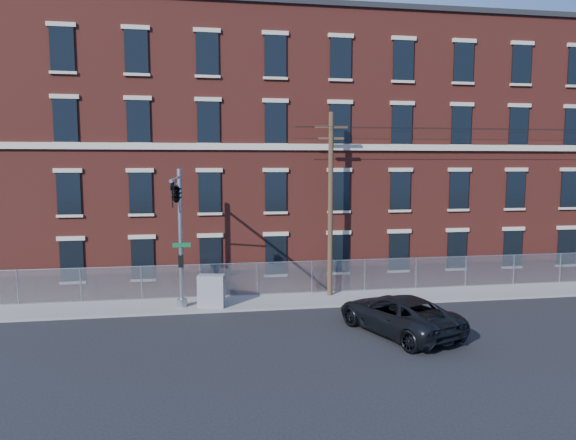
% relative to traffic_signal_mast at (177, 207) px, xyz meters
% --- Properties ---
extents(ground, '(140.00, 140.00, 0.00)m').
position_rel_traffic_signal_mast_xyz_m(ground, '(6.00, -2.18, -5.39)').
color(ground, black).
rests_on(ground, ground).
extents(sidewalk, '(65.00, 3.00, 0.12)m').
position_rel_traffic_signal_mast_xyz_m(sidewalk, '(18.00, 2.82, -5.33)').
color(sidewalk, gray).
rests_on(sidewalk, ground).
extents(mill_building, '(55.30, 14.32, 16.30)m').
position_rel_traffic_signal_mast_xyz_m(mill_building, '(18.00, 11.75, 2.76)').
color(mill_building, maroon).
rests_on(mill_building, ground).
extents(chain_link_fence, '(59.06, 0.06, 1.85)m').
position_rel_traffic_signal_mast_xyz_m(chain_link_fence, '(18.00, 4.12, -4.33)').
color(chain_link_fence, '#A5A8AD').
rests_on(chain_link_fence, ground).
extents(traffic_signal_mast, '(0.90, 6.75, 7.00)m').
position_rel_traffic_signal_mast_xyz_m(traffic_signal_mast, '(0.00, 0.00, 0.00)').
color(traffic_signal_mast, '#9EA0A5').
rests_on(traffic_signal_mast, ground).
extents(utility_pole_near, '(1.80, 0.28, 10.00)m').
position_rel_traffic_signal_mast_xyz_m(utility_pole_near, '(8.00, 3.42, -0.05)').
color(utility_pole_near, '#4D3926').
rests_on(utility_pole_near, ground).
extents(pickup_truck, '(4.74, 6.62, 1.68)m').
position_rel_traffic_signal_mast_xyz_m(pickup_truck, '(9.48, -2.98, -4.55)').
color(pickup_truck, black).
rests_on(pickup_truck, ground).
extents(utility_cabinet, '(1.43, 0.91, 1.65)m').
position_rel_traffic_signal_mast_xyz_m(utility_cabinet, '(1.48, 2.02, -4.44)').
color(utility_cabinet, gray).
rests_on(utility_cabinet, sidewalk).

